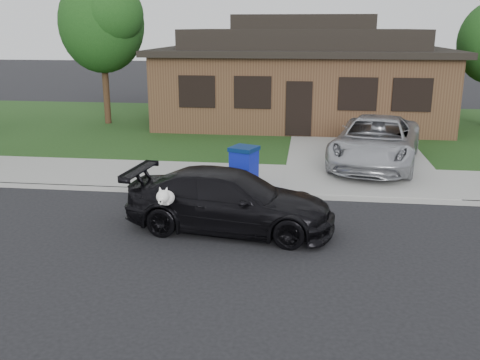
# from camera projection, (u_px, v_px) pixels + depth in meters

# --- Properties ---
(ground) EXTENTS (120.00, 120.00, 0.00)m
(ground) POSITION_uv_depth(u_px,v_px,m) (89.00, 242.00, 10.99)
(ground) COLOR black
(ground) RESTS_ON ground
(sidewalk) EXTENTS (60.00, 3.00, 0.12)m
(sidewalk) POSITION_uv_depth(u_px,v_px,m) (157.00, 175.00, 15.74)
(sidewalk) COLOR gray
(sidewalk) RESTS_ON ground
(curb) EXTENTS (60.00, 0.12, 0.12)m
(curb) POSITION_uv_depth(u_px,v_px,m) (141.00, 190.00, 14.31)
(curb) COLOR gray
(curb) RESTS_ON ground
(lawn) EXTENTS (60.00, 13.00, 0.13)m
(lawn) POSITION_uv_depth(u_px,v_px,m) (207.00, 127.00, 23.37)
(lawn) COLOR #193814
(lawn) RESTS_ON ground
(driveway) EXTENTS (4.50, 13.00, 0.14)m
(driveway) POSITION_uv_depth(u_px,v_px,m) (351.00, 145.00, 19.77)
(driveway) COLOR gray
(driveway) RESTS_ON ground
(sedan) EXTENTS (4.69, 2.42, 1.31)m
(sedan) POSITION_uv_depth(u_px,v_px,m) (230.00, 201.00, 11.54)
(sedan) COLOR black
(sedan) RESTS_ON ground
(minivan) EXTENTS (3.50, 5.65, 1.46)m
(minivan) POSITION_uv_depth(u_px,v_px,m) (376.00, 141.00, 16.49)
(minivan) COLOR #ABADB3
(minivan) RESTS_ON driveway
(recycling_bin) EXTENTS (0.84, 0.84, 1.09)m
(recycling_bin) POSITION_uv_depth(u_px,v_px,m) (244.00, 166.00, 14.33)
(recycling_bin) COLOR #0E1A9C
(recycling_bin) RESTS_ON sidewalk
(house) EXTENTS (12.60, 8.60, 4.65)m
(house) POSITION_uv_depth(u_px,v_px,m) (301.00, 76.00, 24.21)
(house) COLOR #422B1C
(house) RESTS_ON ground
(tree_0) EXTENTS (3.78, 3.60, 6.34)m
(tree_0) POSITION_uv_depth(u_px,v_px,m) (104.00, 22.00, 22.57)
(tree_0) COLOR #332114
(tree_0) RESTS_ON ground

